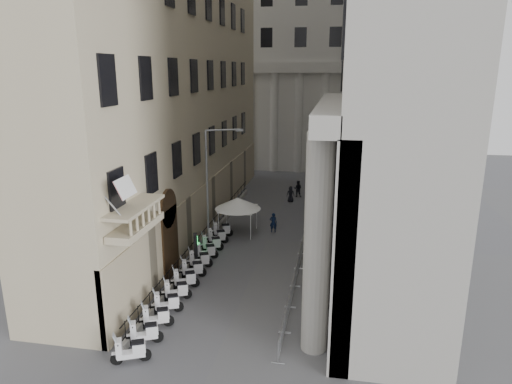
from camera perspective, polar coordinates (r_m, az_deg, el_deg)
left_building at (r=37.10m, az=-10.04°, el=21.94°), size 5.00×36.00×34.00m
far_building at (r=60.91m, az=6.00°, el=17.45°), size 22.00×10.00×30.00m
iron_fence at (r=34.37m, az=-6.01°, el=-6.22°), size 0.30×28.00×1.40m
blue_awning at (r=40.63m, az=8.76°, el=-2.91°), size 1.60×3.00×3.00m
flag at (r=23.41m, az=-14.61°, el=-17.61°), size 1.00×1.40×8.20m
scooter_0 at (r=22.09m, az=-15.24°, el=-19.85°), size 1.51×1.08×1.50m
scooter_1 at (r=23.15m, az=-13.66°, el=-17.94°), size 1.51×1.08×1.50m
scooter_2 at (r=24.25m, az=-12.26°, el=-16.20°), size 1.51×1.08×1.50m
scooter_3 at (r=25.39m, az=-10.99°, el=-14.59°), size 1.51×1.08×1.50m
scooter_4 at (r=26.55m, az=-9.86°, el=-13.12°), size 1.51×1.08×1.50m
scooter_5 at (r=27.74m, az=-8.83°, el=-11.77°), size 1.51×1.08×1.50m
scooter_6 at (r=28.95m, az=-7.90°, el=-10.53°), size 1.51×1.08×1.50m
scooter_7 at (r=30.18m, az=-7.04°, el=-9.39°), size 1.51×1.08×1.50m
scooter_8 at (r=31.43m, az=-6.26°, el=-8.34°), size 1.51×1.08×1.50m
scooter_9 at (r=32.69m, az=-5.55°, el=-7.36°), size 1.51×1.08×1.50m
scooter_10 at (r=33.96m, az=-4.89°, el=-6.46°), size 1.51×1.08×1.50m
scooter_11 at (r=35.25m, az=-4.28°, el=-5.62°), size 1.51×1.08×1.50m
barrier_0 at (r=22.32m, az=3.20°, el=-18.87°), size 0.60×2.40×1.10m
barrier_1 at (r=24.42m, az=3.97°, el=-15.62°), size 0.60×2.40×1.10m
barrier_2 at (r=26.58m, az=4.61°, el=-12.89°), size 0.60×2.40×1.10m
barrier_3 at (r=28.81m, az=5.13°, el=-10.58°), size 0.60×2.40×1.10m
barrier_4 at (r=31.07m, az=5.57°, el=-8.60°), size 0.60×2.40×1.10m
barrier_5 at (r=33.37m, az=5.95°, el=-6.89°), size 0.60×2.40×1.10m
barrier_6 at (r=35.70m, az=6.28°, el=-5.40°), size 0.60×2.40×1.10m
barrier_7 at (r=38.04m, az=6.57°, el=-4.09°), size 0.60×2.40×1.10m
security_tent at (r=35.26m, az=-2.29°, el=-1.45°), size 3.55×3.55×2.89m
street_lamp at (r=32.74m, az=-5.58°, el=1.91°), size 2.56×1.25×8.40m
info_kiosk at (r=31.13m, az=-7.54°, el=-6.83°), size 0.50×0.87×1.76m
pedestrian_a at (r=35.96m, az=2.18°, el=-3.83°), size 0.58×0.39×1.57m
pedestrian_b at (r=45.97m, az=5.24°, el=0.42°), size 0.81×0.64×1.66m
pedestrian_c at (r=44.09m, az=4.35°, el=-0.27°), size 0.84×0.62×1.56m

